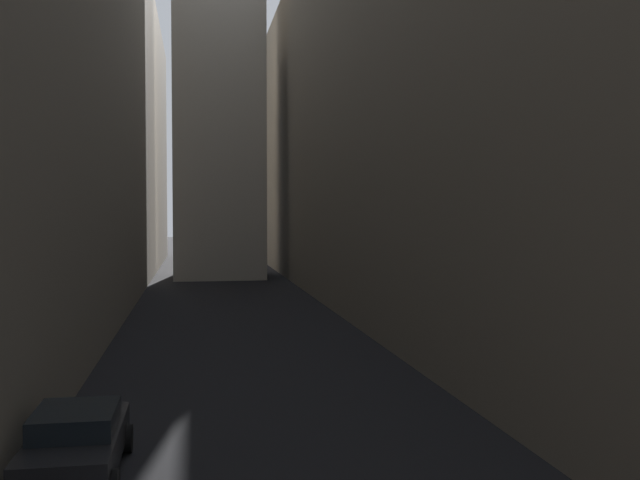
% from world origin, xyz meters
% --- Properties ---
extents(ground_plane, '(264.00, 264.00, 0.00)m').
position_xyz_m(ground_plane, '(0.00, 48.00, 0.00)').
color(ground_plane, black).
extents(building_block_right, '(12.44, 108.00, 24.14)m').
position_xyz_m(building_block_right, '(11.72, 50.00, 12.07)').
color(building_block_right, '#756B5B').
rests_on(building_block_right, ground).
extents(parked_car_left_far, '(1.96, 4.19, 1.43)m').
position_xyz_m(parked_car_left_far, '(-4.40, 25.90, 0.75)').
color(parked_car_left_far, black).
rests_on(parked_car_left_far, ground).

